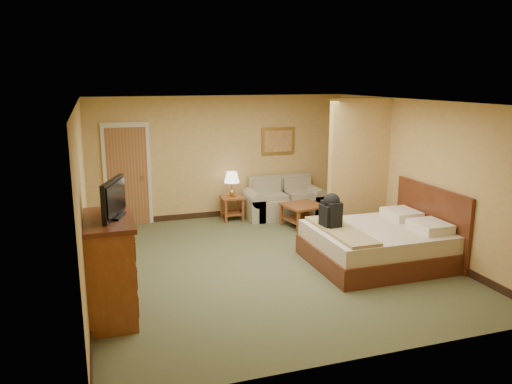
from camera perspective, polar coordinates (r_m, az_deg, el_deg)
name	(u,v)px	position (r m, az deg, el deg)	size (l,w,h in m)	color
floor	(267,263)	(8.23, 1.23, -8.12)	(6.00, 6.00, 0.00)	#4E5235
ceiling	(268,102)	(7.69, 1.33, 10.28)	(6.00, 6.00, 0.00)	white
back_wall	(221,157)	(10.69, -4.08, 3.98)	(5.50, 0.02, 2.60)	tan
left_wall	(83,198)	(7.43, -19.15, -0.66)	(0.02, 6.00, 2.60)	tan
right_wall	(416,175)	(9.13, 17.79, 1.86)	(0.02, 6.00, 2.60)	tan
partition	(359,168)	(9.57, 11.65, 2.70)	(1.20, 0.15, 2.60)	tan
door	(127,175)	(10.41, -14.48, 1.86)	(0.94, 0.16, 2.10)	beige
baseboard	(222,213)	(10.94, -3.96, -2.46)	(5.50, 0.02, 0.12)	black
loveseat	(284,203)	(10.88, 3.21, -1.32)	(1.72, 0.80, 0.87)	gray
side_table	(232,204)	(10.59, -2.75, -1.43)	(0.46, 0.46, 0.51)	brown
table_lamp	(232,178)	(10.46, -2.79, 1.61)	(0.32, 0.32, 0.53)	#AA8B3E
coffee_table	(303,211)	(10.12, 5.37, -2.14)	(0.85, 0.85, 0.47)	brown
wall_picture	(278,141)	(11.01, 2.53, 5.83)	(0.77, 0.04, 0.60)	#B78E3F
dresser	(110,267)	(6.53, -16.39, -8.26)	(0.63, 1.21, 1.29)	brown
tv	(113,200)	(6.28, -15.98, -0.84)	(0.31, 0.75, 0.47)	black
bed	(383,243)	(8.42, 14.30, -5.67)	(2.20, 1.87, 1.21)	#491E11
backpack	(331,210)	(8.03, 8.61, -2.05)	(0.27, 0.35, 0.58)	black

